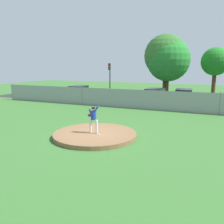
{
  "coord_description": "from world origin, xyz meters",
  "views": [
    {
      "loc": [
        6.32,
        -11.92,
        4.1
      ],
      "look_at": [
        0.22,
        2.03,
        1.14
      ],
      "focal_mm": 37.83,
      "sensor_mm": 36.0,
      "label": 1
    }
  ],
  "objects_px": {
    "parked_car_champagne": "(79,92)",
    "parked_car_white": "(155,96)",
    "baseball": "(99,135)",
    "traffic_light_near": "(110,73)",
    "traffic_cone_orange": "(120,97)",
    "pitcher_youth": "(93,117)",
    "parked_car_burgundy": "(184,98)"
  },
  "relations": [
    {
      "from": "parked_car_champagne",
      "to": "parked_car_white",
      "type": "distance_m",
      "value": 9.96
    },
    {
      "from": "baseball",
      "to": "traffic_light_near",
      "type": "bearing_deg",
      "value": 112.55
    },
    {
      "from": "parked_car_white",
      "to": "traffic_light_near",
      "type": "distance_m",
      "value": 9.53
    },
    {
      "from": "parked_car_white",
      "to": "traffic_cone_orange",
      "type": "bearing_deg",
      "value": 163.14
    },
    {
      "from": "baseball",
      "to": "parked_car_white",
      "type": "height_order",
      "value": "parked_car_white"
    },
    {
      "from": "traffic_light_near",
      "to": "baseball",
      "type": "bearing_deg",
      "value": -67.45
    },
    {
      "from": "pitcher_youth",
      "to": "traffic_cone_orange",
      "type": "distance_m",
      "value": 16.13
    },
    {
      "from": "parked_car_burgundy",
      "to": "traffic_light_near",
      "type": "height_order",
      "value": "traffic_light_near"
    },
    {
      "from": "parked_car_champagne",
      "to": "parked_car_white",
      "type": "xyz_separation_m",
      "value": [
        9.96,
        -0.08,
        0.01
      ]
    },
    {
      "from": "traffic_cone_orange",
      "to": "traffic_light_near",
      "type": "bearing_deg",
      "value": 130.61
    },
    {
      "from": "traffic_cone_orange",
      "to": "parked_car_white",
      "type": "bearing_deg",
      "value": -16.86
    },
    {
      "from": "parked_car_champagne",
      "to": "parked_car_white",
      "type": "relative_size",
      "value": 1.07
    },
    {
      "from": "pitcher_youth",
      "to": "parked_car_burgundy",
      "type": "xyz_separation_m",
      "value": [
        3.36,
        14.17,
        -0.39
      ]
    },
    {
      "from": "pitcher_youth",
      "to": "parked_car_white",
      "type": "relative_size",
      "value": 0.39
    },
    {
      "from": "baseball",
      "to": "parked_car_white",
      "type": "distance_m",
      "value": 14.37
    },
    {
      "from": "baseball",
      "to": "parked_car_champagne",
      "type": "relative_size",
      "value": 0.02
    },
    {
      "from": "parked_car_burgundy",
      "to": "baseball",
      "type": "bearing_deg",
      "value": -101.09
    },
    {
      "from": "pitcher_youth",
      "to": "parked_car_burgundy",
      "type": "bearing_deg",
      "value": 76.65
    },
    {
      "from": "parked_car_burgundy",
      "to": "parked_car_white",
      "type": "distance_m",
      "value": 3.1
    },
    {
      "from": "parked_car_white",
      "to": "traffic_light_near",
      "type": "relative_size",
      "value": 0.94
    },
    {
      "from": "pitcher_youth",
      "to": "traffic_light_near",
      "type": "xyz_separation_m",
      "value": [
        -7.52,
        19.06,
        1.91
      ]
    },
    {
      "from": "baseball",
      "to": "traffic_cone_orange",
      "type": "height_order",
      "value": "traffic_cone_orange"
    },
    {
      "from": "parked_car_burgundy",
      "to": "traffic_light_near",
      "type": "relative_size",
      "value": 0.93
    },
    {
      "from": "parked_car_champagne",
      "to": "traffic_cone_orange",
      "type": "xyz_separation_m",
      "value": [
        5.25,
        1.35,
        -0.53
      ]
    },
    {
      "from": "pitcher_youth",
      "to": "baseball",
      "type": "xyz_separation_m",
      "value": [
        0.53,
        -0.3,
        -0.92
      ]
    },
    {
      "from": "baseball",
      "to": "parked_car_champagne",
      "type": "bearing_deg",
      "value": 125.3
    },
    {
      "from": "parked_car_white",
      "to": "baseball",
      "type": "bearing_deg",
      "value": -88.95
    },
    {
      "from": "pitcher_youth",
      "to": "traffic_light_near",
      "type": "bearing_deg",
      "value": 111.52
    },
    {
      "from": "parked_car_champagne",
      "to": "traffic_light_near",
      "type": "height_order",
      "value": "traffic_light_near"
    },
    {
      "from": "parked_car_champagne",
      "to": "parked_car_white",
      "type": "height_order",
      "value": "parked_car_white"
    },
    {
      "from": "parked_car_burgundy",
      "to": "traffic_cone_orange",
      "type": "distance_m",
      "value": 7.94
    },
    {
      "from": "pitcher_youth",
      "to": "traffic_cone_orange",
      "type": "bearing_deg",
      "value": 106.03
    }
  ]
}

